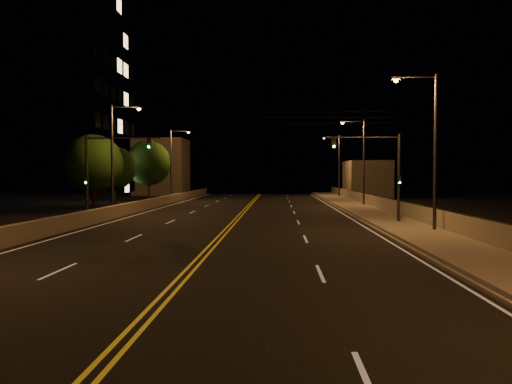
{
  "coord_description": "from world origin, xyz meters",
  "views": [
    {
      "loc": [
        3.06,
        -6.3,
        3.35
      ],
      "look_at": [
        2.0,
        18.0,
        2.5
      ],
      "focal_mm": 35.0,
      "sensor_mm": 36.0,
      "label": 1
    }
  ],
  "objects_px": {
    "streetlight_1": "(430,142)",
    "tree_1": "(114,168)",
    "streetlight_6": "(173,160)",
    "traffic_signal_right": "(383,168)",
    "building_tower": "(13,80)",
    "tree_2": "(148,163)",
    "tree_0": "(94,164)",
    "streetlight_2": "(361,157)",
    "streetlight_5": "(116,152)",
    "traffic_signal_left": "(102,168)",
    "streetlight_3": "(337,162)"
  },
  "relations": [
    {
      "from": "streetlight_1",
      "to": "tree_1",
      "type": "height_order",
      "value": "streetlight_1"
    },
    {
      "from": "streetlight_6",
      "to": "traffic_signal_right",
      "type": "bearing_deg",
      "value": -54.91
    },
    {
      "from": "building_tower",
      "to": "tree_2",
      "type": "height_order",
      "value": "building_tower"
    },
    {
      "from": "streetlight_1",
      "to": "tree_0",
      "type": "height_order",
      "value": "streetlight_1"
    },
    {
      "from": "streetlight_2",
      "to": "streetlight_6",
      "type": "height_order",
      "value": "same"
    },
    {
      "from": "streetlight_1",
      "to": "traffic_signal_right",
      "type": "xyz_separation_m",
      "value": [
        -1.53,
        4.97,
        -1.35
      ]
    },
    {
      "from": "streetlight_2",
      "to": "streetlight_5",
      "type": "bearing_deg",
      "value": -151.56
    },
    {
      "from": "traffic_signal_left",
      "to": "streetlight_3",
      "type": "bearing_deg",
      "value": 62.04
    },
    {
      "from": "traffic_signal_right",
      "to": "traffic_signal_left",
      "type": "distance_m",
      "value": 18.78
    },
    {
      "from": "streetlight_1",
      "to": "building_tower",
      "type": "bearing_deg",
      "value": 144.18
    },
    {
      "from": "streetlight_1",
      "to": "traffic_signal_left",
      "type": "bearing_deg",
      "value": 166.24
    },
    {
      "from": "traffic_signal_left",
      "to": "building_tower",
      "type": "relative_size",
      "value": 0.2
    },
    {
      "from": "streetlight_2",
      "to": "streetlight_3",
      "type": "bearing_deg",
      "value": 90.0
    },
    {
      "from": "streetlight_5",
      "to": "tree_2",
      "type": "bearing_deg",
      "value": 98.1
    },
    {
      "from": "streetlight_5",
      "to": "streetlight_6",
      "type": "relative_size",
      "value": 1.0
    },
    {
      "from": "streetlight_5",
      "to": "traffic_signal_left",
      "type": "relative_size",
      "value": 1.48
    },
    {
      "from": "tree_2",
      "to": "streetlight_6",
      "type": "bearing_deg",
      "value": 0.81
    },
    {
      "from": "streetlight_3",
      "to": "traffic_signal_left",
      "type": "bearing_deg",
      "value": -117.96
    },
    {
      "from": "streetlight_3",
      "to": "traffic_signal_left",
      "type": "height_order",
      "value": "streetlight_3"
    },
    {
      "from": "building_tower",
      "to": "streetlight_2",
      "type": "bearing_deg",
      "value": -7.41
    },
    {
      "from": "streetlight_2",
      "to": "streetlight_6",
      "type": "xyz_separation_m",
      "value": [
        -21.43,
        10.37,
        0.0
      ]
    },
    {
      "from": "streetlight_1",
      "to": "tree_0",
      "type": "xyz_separation_m",
      "value": [
        -24.42,
        14.48,
        -0.84
      ]
    },
    {
      "from": "streetlight_1",
      "to": "tree_2",
      "type": "bearing_deg",
      "value": 126.44
    },
    {
      "from": "traffic_signal_right",
      "to": "building_tower",
      "type": "height_order",
      "value": "building_tower"
    },
    {
      "from": "streetlight_2",
      "to": "tree_1",
      "type": "xyz_separation_m",
      "value": [
        -26.49,
        3.2,
        -1.09
      ]
    },
    {
      "from": "streetlight_1",
      "to": "streetlight_5",
      "type": "distance_m",
      "value": 24.24
    },
    {
      "from": "streetlight_1",
      "to": "streetlight_5",
      "type": "relative_size",
      "value": 1.0
    },
    {
      "from": "streetlight_2",
      "to": "streetlight_3",
      "type": "height_order",
      "value": "same"
    },
    {
      "from": "streetlight_5",
      "to": "traffic_signal_right",
      "type": "relative_size",
      "value": 1.48
    },
    {
      "from": "tree_2",
      "to": "traffic_signal_left",
      "type": "bearing_deg",
      "value": -81.46
    },
    {
      "from": "traffic_signal_left",
      "to": "traffic_signal_right",
      "type": "bearing_deg",
      "value": 0.0
    },
    {
      "from": "streetlight_1",
      "to": "streetlight_2",
      "type": "height_order",
      "value": "same"
    },
    {
      "from": "streetlight_3",
      "to": "tree_1",
      "type": "relative_size",
      "value": 1.38
    },
    {
      "from": "streetlight_6",
      "to": "traffic_signal_right",
      "type": "height_order",
      "value": "streetlight_6"
    },
    {
      "from": "streetlight_2",
      "to": "building_tower",
      "type": "height_order",
      "value": "building_tower"
    },
    {
      "from": "tree_1",
      "to": "tree_0",
      "type": "bearing_deg",
      "value": -79.92
    },
    {
      "from": "building_tower",
      "to": "streetlight_6",
      "type": "bearing_deg",
      "value": 17.11
    },
    {
      "from": "streetlight_1",
      "to": "streetlight_3",
      "type": "distance_m",
      "value": 43.22
    },
    {
      "from": "streetlight_6",
      "to": "tree_2",
      "type": "relative_size",
      "value": 1.17
    },
    {
      "from": "streetlight_3",
      "to": "tree_1",
      "type": "bearing_deg",
      "value": -147.16
    },
    {
      "from": "streetlight_3",
      "to": "streetlight_5",
      "type": "xyz_separation_m",
      "value": [
        -21.43,
        -31.9,
        0.0
      ]
    },
    {
      "from": "streetlight_5",
      "to": "traffic_signal_left",
      "type": "xyz_separation_m",
      "value": [
        1.13,
        -6.35,
        -1.35
      ]
    },
    {
      "from": "traffic_signal_left",
      "to": "tree_0",
      "type": "height_order",
      "value": "tree_0"
    },
    {
      "from": "streetlight_2",
      "to": "building_tower",
      "type": "xyz_separation_m",
      "value": [
        -38.75,
        5.04,
        9.02
      ]
    },
    {
      "from": "streetlight_5",
      "to": "streetlight_1",
      "type": "bearing_deg",
      "value": -27.85
    },
    {
      "from": "streetlight_3",
      "to": "tree_1",
      "type": "height_order",
      "value": "streetlight_3"
    },
    {
      "from": "building_tower",
      "to": "streetlight_3",
      "type": "bearing_deg",
      "value": 21.49
    },
    {
      "from": "building_tower",
      "to": "tree_0",
      "type": "relative_size",
      "value": 4.31
    },
    {
      "from": "building_tower",
      "to": "tree_2",
      "type": "xyz_separation_m",
      "value": [
        14.19,
        5.29,
        -9.39
      ]
    },
    {
      "from": "streetlight_6",
      "to": "streetlight_3",
      "type": "bearing_deg",
      "value": 24.85
    }
  ]
}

